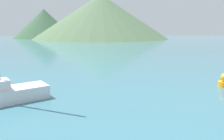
# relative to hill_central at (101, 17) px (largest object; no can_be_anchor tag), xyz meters

# --- Properties ---
(hill_west) EXTENTS (24.68, 24.68, 11.72)m
(hill_west) POSITION_rel_hill_central_xyz_m (-22.84, 6.30, -2.53)
(hill_west) COLOR #38563D
(hill_west) RESTS_ON ground_plane
(hill_central) EXTENTS (51.93, 51.93, 16.78)m
(hill_central) POSITION_rel_hill_central_xyz_m (0.00, 0.00, 0.00)
(hill_central) COLOR #4C6647
(hill_central) RESTS_ON ground_plane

